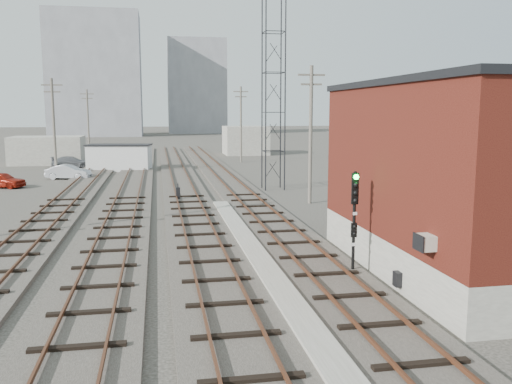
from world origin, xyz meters
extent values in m
plane|color=#282621|center=(0.00, 60.00, 0.00)|extent=(320.00, 320.00, 0.00)
cube|color=#332D28|center=(2.50, 39.00, 0.10)|extent=(3.20, 90.00, 0.20)
cube|color=#4C2816|center=(1.78, 39.00, 0.33)|extent=(0.07, 90.00, 0.12)
cube|color=#4C2816|center=(3.22, 39.00, 0.33)|extent=(0.07, 90.00, 0.12)
cube|color=#332D28|center=(-1.50, 39.00, 0.10)|extent=(3.20, 90.00, 0.20)
cube|color=#4C2816|center=(-2.22, 39.00, 0.33)|extent=(0.07, 90.00, 0.12)
cube|color=#4C2816|center=(-0.78, 39.00, 0.33)|extent=(0.07, 90.00, 0.12)
cube|color=#332D28|center=(-5.50, 39.00, 0.10)|extent=(3.20, 90.00, 0.20)
cube|color=#4C2816|center=(-6.22, 39.00, 0.33)|extent=(0.07, 90.00, 0.12)
cube|color=#4C2816|center=(-4.78, 39.00, 0.33)|extent=(0.07, 90.00, 0.12)
cube|color=#332D28|center=(-9.50, 39.00, 0.10)|extent=(3.20, 90.00, 0.20)
cube|color=#4C2816|center=(-10.22, 39.00, 0.33)|extent=(0.07, 90.00, 0.12)
cube|color=#4C2816|center=(-8.78, 39.00, 0.33)|extent=(0.07, 90.00, 0.12)
cube|color=gray|center=(0.50, 14.00, 0.13)|extent=(0.90, 28.00, 0.26)
cube|color=gray|center=(7.50, 12.00, 0.75)|extent=(6.00, 12.00, 1.50)
cube|color=#571F14|center=(7.50, 12.00, 4.25)|extent=(6.00, 12.00, 5.50)
cube|color=black|center=(7.50, 12.00, 7.10)|extent=(6.20, 12.20, 0.25)
cube|color=beige|center=(4.28, 8.00, 2.25)|extent=(0.45, 0.62, 0.45)
cube|color=black|center=(4.40, 10.00, 0.50)|extent=(0.20, 0.35, 0.50)
cylinder|color=black|center=(4.75, 34.25, 7.50)|extent=(0.10, 0.10, 15.00)
cylinder|color=black|center=(6.25, 34.25, 7.50)|extent=(0.10, 0.10, 15.00)
cylinder|color=black|center=(4.75, 35.75, 7.50)|extent=(0.10, 0.10, 15.00)
cylinder|color=black|center=(6.25, 35.75, 7.50)|extent=(0.10, 0.10, 15.00)
cylinder|color=#595147|center=(-12.50, 45.00, 4.50)|extent=(0.24, 0.24, 9.00)
cube|color=#595147|center=(-12.50, 45.00, 8.40)|extent=(1.80, 0.12, 0.12)
cube|color=#595147|center=(-12.50, 45.00, 7.80)|extent=(1.40, 0.12, 0.12)
cylinder|color=#595147|center=(-12.50, 70.00, 4.50)|extent=(0.24, 0.24, 9.00)
cube|color=#595147|center=(-12.50, 70.00, 8.40)|extent=(1.80, 0.12, 0.12)
cube|color=#595147|center=(-12.50, 70.00, 7.80)|extent=(1.40, 0.12, 0.12)
cylinder|color=#595147|center=(6.50, 28.00, 4.50)|extent=(0.24, 0.24, 9.00)
cube|color=#595147|center=(6.50, 28.00, 8.40)|extent=(1.80, 0.12, 0.12)
cube|color=#595147|center=(6.50, 28.00, 7.80)|extent=(1.40, 0.12, 0.12)
cylinder|color=#595147|center=(6.50, 58.00, 4.50)|extent=(0.24, 0.24, 9.00)
cube|color=#595147|center=(6.50, 58.00, 8.40)|extent=(1.80, 0.12, 0.12)
cube|color=#595147|center=(6.50, 58.00, 7.80)|extent=(1.40, 0.12, 0.12)
cube|color=gray|center=(-18.00, 135.00, 15.00)|extent=(22.00, 14.00, 30.00)
cube|color=gray|center=(8.00, 150.00, 13.00)|extent=(16.00, 12.00, 26.00)
cube|color=gray|center=(-16.00, 60.00, 1.60)|extent=(8.00, 5.00, 3.20)
cube|color=gray|center=(9.00, 70.00, 2.00)|extent=(6.00, 6.00, 4.00)
cube|color=gray|center=(3.70, 12.33, 0.05)|extent=(0.40, 0.40, 0.10)
cylinder|color=black|center=(3.70, 12.33, 1.95)|extent=(0.12, 0.12, 3.89)
cube|color=black|center=(3.70, 12.31, 3.26)|extent=(0.25, 0.10, 1.17)
sphere|color=#0CE533|center=(3.70, 12.22, 3.70)|extent=(0.19, 0.19, 0.19)
sphere|color=black|center=(3.70, 12.22, 3.41)|extent=(0.19, 0.19, 0.19)
sphere|color=black|center=(3.70, 12.22, 3.11)|extent=(0.19, 0.19, 0.19)
sphere|color=black|center=(3.70, 12.22, 2.82)|extent=(0.19, 0.19, 0.19)
cube|color=black|center=(3.70, 12.31, 1.70)|extent=(0.21, 0.09, 0.54)
cube|color=white|center=(3.70, 12.25, 2.34)|extent=(0.16, 0.02, 0.12)
cube|color=white|center=(3.70, 12.25, 1.17)|extent=(0.16, 0.02, 0.12)
cube|color=black|center=(-2.11, 30.27, 0.54)|extent=(0.27, 0.27, 0.89)
cylinder|color=black|center=(-2.11, 30.27, 1.12)|extent=(0.07, 0.07, 0.27)
cube|color=silver|center=(-7.29, 51.11, 1.31)|extent=(6.61, 3.59, 2.61)
cube|color=black|center=(-7.29, 51.11, 2.67)|extent=(6.85, 3.83, 0.13)
imported|color=maroon|center=(-15.76, 39.59, 0.64)|extent=(4.06, 2.80, 1.28)
imported|color=#B9BBC1|center=(-11.37, 44.48, 0.65)|extent=(4.13, 2.15, 1.30)
imported|color=slate|center=(-12.68, 55.18, 0.61)|extent=(4.29, 1.90, 1.22)
camera|label=1|loc=(-3.41, -6.38, 6.06)|focal=38.00mm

